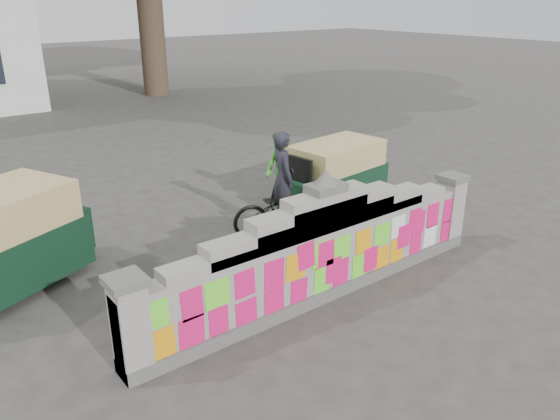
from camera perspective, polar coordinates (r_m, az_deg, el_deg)
The scene contains 6 objects.
ground at distance 8.44m, azimuth 4.44°, elevation -8.89°, with size 100.00×100.00×0.00m, color #383533.
parapet_wall at distance 8.08m, azimuth 4.62°, elevation -4.33°, with size 6.48×0.44×2.01m.
cyclist_bike at distance 10.29m, azimuth 0.31°, elevation 0.19°, with size 0.68×1.96×1.03m, color black.
cyclist_rider at distance 10.17m, azimuth 0.31°, elevation 2.06°, with size 0.64×0.42×1.74m, color black.
pedestrian at distance 11.45m, azimuth 0.11°, elevation 4.07°, with size 0.80×0.62×1.64m, color green.
rickshaw_right at distance 11.65m, azimuth 5.65°, elevation 3.76°, with size 2.57×1.40×1.39m.
Camera 1 is at (-4.95, -5.33, 4.28)m, focal length 35.00 mm.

